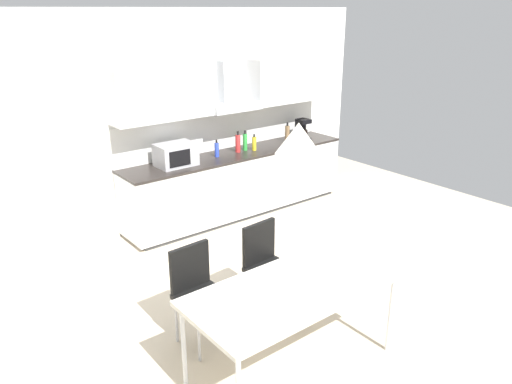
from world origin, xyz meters
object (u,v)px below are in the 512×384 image
(bottle_yellow, at_px, (254,143))
(pendant_lamp, at_px, (298,139))
(bottle_brown, at_px, (287,133))
(bottle_blue, at_px, (217,150))
(bottle_red, at_px, (238,143))
(dining_table, at_px, (294,291))
(chair_far_right, at_px, (266,259))
(bottle_green, at_px, (245,142))
(coffee_maker, at_px, (302,129))
(chair_far_left, at_px, (197,285))
(microwave, at_px, (176,155))

(bottle_yellow, relative_size, pendant_lamp, 0.71)
(bottle_brown, distance_m, bottle_blue, 1.26)
(bottle_red, bearing_deg, bottle_blue, -177.83)
(dining_table, relative_size, chair_far_right, 1.94)
(bottle_green, height_order, chair_far_right, bottle_green)
(coffee_maker, height_order, bottle_green, coffee_maker)
(chair_far_left, distance_m, chair_far_right, 0.76)
(dining_table, height_order, chair_far_right, chair_far_right)
(bottle_green, distance_m, pendant_lamp, 3.53)
(pendant_lamp, bearing_deg, bottle_green, 59.00)
(bottle_blue, bearing_deg, bottle_yellow, -5.43)
(coffee_maker, relative_size, bottle_brown, 1.05)
(chair_far_right, bearing_deg, bottle_blue, 67.06)
(bottle_blue, xyz_separation_m, chair_far_right, (-0.89, -2.11, -0.45))
(bottle_yellow, bearing_deg, bottle_green, 138.24)
(bottle_yellow, bearing_deg, pendant_lamp, -123.10)
(bottle_brown, xyz_separation_m, bottle_yellow, (-0.68, -0.08, -0.03))
(coffee_maker, height_order, chair_far_right, coffee_maker)
(microwave, height_order, chair_far_left, microwave)
(bottle_blue, height_order, bottle_yellow, same)
(bottle_yellow, distance_m, dining_table, 3.40)
(microwave, distance_m, chair_far_right, 2.18)
(bottle_brown, relative_size, bottle_yellow, 1.26)
(microwave, relative_size, bottle_yellow, 2.11)
(microwave, xyz_separation_m, chair_far_left, (-1.03, -2.10, -0.49))
(dining_table, height_order, pendant_lamp, pendant_lamp)
(microwave, distance_m, dining_table, 2.98)
(coffee_maker, bearing_deg, bottle_brown, 179.23)
(coffee_maker, relative_size, dining_table, 0.18)
(microwave, height_order, bottle_green, same)
(coffee_maker, relative_size, bottle_yellow, 1.32)
(coffee_maker, bearing_deg, bottle_green, 179.34)
(bottle_red, distance_m, bottle_blue, 0.36)
(bottle_brown, distance_m, bottle_green, 0.77)
(coffee_maker, distance_m, pendant_lamp, 4.15)
(microwave, relative_size, bottle_brown, 1.68)
(bottle_red, distance_m, pendant_lamp, 3.45)
(chair_far_right, bearing_deg, pendant_lamp, -115.44)
(coffee_maker, distance_m, chair_far_left, 3.88)
(chair_far_right, bearing_deg, microwave, 82.56)
(chair_far_left, height_order, chair_far_right, same)
(coffee_maker, relative_size, bottle_blue, 1.32)
(dining_table, bearing_deg, chair_far_right, 64.56)
(bottle_blue, distance_m, chair_far_left, 2.72)
(microwave, xyz_separation_m, bottle_red, (0.98, 0.02, -0.02))
(dining_table, bearing_deg, bottle_yellow, 56.90)
(microwave, relative_size, chair_far_right, 0.55)
(bottle_yellow, relative_size, dining_table, 0.13)
(chair_far_right, distance_m, pendant_lamp, 1.62)
(bottle_red, height_order, bottle_brown, bottle_red)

